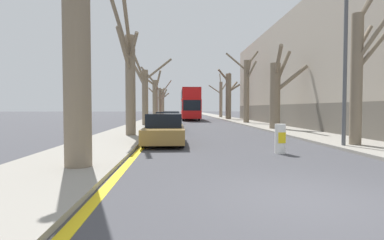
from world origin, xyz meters
name	(u,v)px	position (x,y,z in m)	size (l,w,h in m)	color
ground_plane	(313,202)	(0.00, 0.00, 0.00)	(300.00, 300.00, 0.00)	#424247
sidewalk_left	(159,117)	(-5.77, 50.00, 0.06)	(3.24, 120.00, 0.12)	gray
sidewalk_right	(221,117)	(5.77, 50.00, 0.06)	(3.24, 120.00, 0.12)	gray
building_facade_right	(332,73)	(12.38, 22.75, 5.09)	(10.08, 36.50, 10.20)	#9E9384
kerb_line_stripe	(169,117)	(-3.97, 50.00, 0.00)	(0.24, 120.00, 0.01)	yellow
street_tree_left_0	(74,21)	(-5.17, 2.92, 4.01)	(2.10, 3.65, 7.84)	#7A6B56
street_tree_left_1	(130,77)	(-5.19, 12.28, 3.51)	(1.43, 2.70, 7.80)	#7A6B56
street_tree_left_2	(145,92)	(-5.44, 22.97, 3.19)	(4.09, 5.12, 6.43)	#7A6B56
street_tree_left_3	(155,98)	(-5.22, 32.51, 3.03)	(2.78, 2.43, 6.96)	#7A6B56
street_tree_left_4	(160,102)	(-5.13, 42.62, 2.75)	(3.57, 2.76, 6.23)	#7A6B56
street_tree_left_5	(162,102)	(-5.31, 52.87, 2.97)	(2.16, 2.51, 5.91)	#7A6B56
street_tree_right_0	(362,64)	(5.47, 7.28, 3.58)	(2.49, 2.78, 8.58)	#7A6B56
street_tree_right_1	(276,92)	(5.25, 17.59, 2.95)	(2.76, 2.97, 6.20)	#7A6B56
street_tree_right_2	(246,88)	(5.22, 27.52, 3.93)	(3.49, 3.28, 8.03)	#7A6B56
street_tree_right_3	(229,95)	(5.19, 38.64, 3.72)	(3.61, 3.44, 7.35)	#7A6B56
street_tree_right_4	(221,98)	(5.36, 47.81, 3.53)	(3.49, 2.13, 8.00)	#7A6B56
double_decker_bus	(190,103)	(-0.53, 38.40, 2.50)	(2.51, 11.47, 4.41)	red
parked_car_0	(164,130)	(-3.06, 9.00, 0.67)	(1.85, 4.41, 1.43)	olive
parked_car_1	(168,123)	(-3.06, 14.71, 0.68)	(1.71, 4.21, 1.45)	black
parked_car_2	(170,121)	(-3.06, 20.34, 0.63)	(1.82, 4.45, 1.32)	olive
parked_car_3	(171,118)	(-3.06, 26.85, 0.66)	(1.88, 4.56, 1.38)	olive
lamp_post	(343,53)	(4.52, 7.11, 4.04)	(1.40, 0.20, 7.17)	#4C4F54
traffic_bollard	(280,139)	(1.40, 5.74, 0.55)	(0.40, 0.41, 1.11)	white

